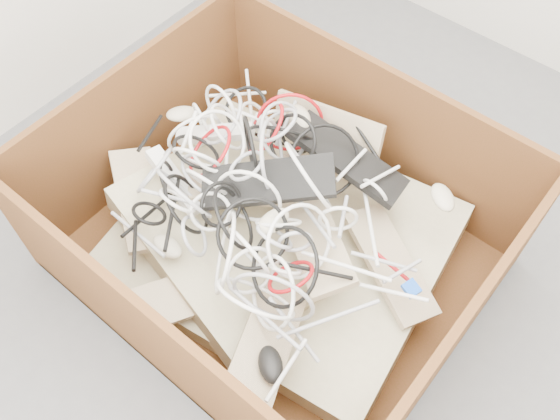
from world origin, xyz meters
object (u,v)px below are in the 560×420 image
Objects in this scene: power_strip_left at (215,133)px; power_strip_right at (174,181)px; cardboard_box at (272,238)px; vga_plug at (411,289)px.

power_strip_left is 1.01× the size of power_strip_right.
power_strip_right is at bearing -116.82° from power_strip_left.
cardboard_box reaches higher than power_strip_right.
vga_plug is (0.50, 0.02, 0.23)m from cardboard_box.
power_strip_right is at bearing -153.16° from vga_plug.
cardboard_box is at bearing -47.05° from power_strip_left.
power_strip_right is (0.02, -0.21, -0.03)m from power_strip_left.
cardboard_box is 0.40m from power_strip_left.
power_strip_left is at bearing 107.40° from power_strip_right.
vga_plug is (0.82, -0.08, 0.01)m from power_strip_left.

